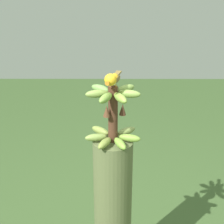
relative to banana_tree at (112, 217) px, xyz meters
The scene contains 3 objects.
banana_tree is the anchor object (origin of this frame).
banana_bunch 0.67m from the banana_tree, 114.83° to the left, with size 0.30×0.30×0.31m.
perched_bird 0.88m from the banana_tree, 79.72° to the left, with size 0.09×0.22×0.09m.
Camera 1 is at (-0.00, 1.71, 1.97)m, focal length 57.96 mm.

